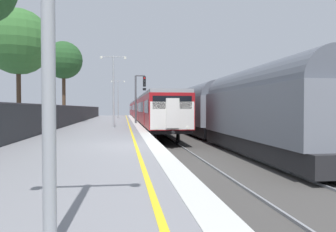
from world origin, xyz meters
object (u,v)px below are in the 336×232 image
freight_train_adjacent_track (199,108)px  platform_lamp_far (118,96)px  commuter_train_at_platform (143,110)px  platform_lamp_mid (113,85)px  background_tree_centre (17,43)px  signal_gantry (139,93)px  background_tree_left (64,61)px

freight_train_adjacent_track → platform_lamp_far: (-7.69, 17.75, 1.77)m
commuter_train_at_platform → platform_lamp_mid: size_ratio=11.41×
commuter_train_at_platform → background_tree_centre: bearing=-110.1°
commuter_train_at_platform → background_tree_centre: 29.53m
commuter_train_at_platform → background_tree_centre: background_tree_centre is taller
commuter_train_at_platform → signal_gantry: (-1.46, -18.72, 1.67)m
platform_lamp_mid → signal_gantry: bearing=71.2°
platform_lamp_far → background_tree_left: size_ratio=0.66×
commuter_train_at_platform → signal_gantry: size_ratio=13.44×
platform_lamp_mid → background_tree_centre: size_ratio=0.67×
freight_train_adjacent_track → signal_gantry: 6.08m
commuter_train_at_platform → background_tree_centre: (-10.02, -27.40, 4.60)m
background_tree_left → background_tree_centre: bearing=-95.4°
freight_train_adjacent_track → signal_gantry: (-5.47, 2.24, 1.46)m
signal_gantry → platform_lamp_mid: size_ratio=0.85×
background_tree_centre → signal_gantry: bearing=45.4°
freight_train_adjacent_track → background_tree_centre: 16.04m
signal_gantry → platform_lamp_far: 15.68m
commuter_train_at_platform → platform_lamp_mid: bearing=-98.3°
freight_train_adjacent_track → background_tree_left: (-12.95, 4.96, 4.79)m
freight_train_adjacent_track → signal_gantry: size_ratio=8.80×
commuter_train_at_platform → background_tree_left: size_ratio=7.59×
background_tree_centre → commuter_train_at_platform: bearing=69.9°
background_tree_left → background_tree_centre: size_ratio=1.01×
platform_lamp_mid → background_tree_left: bearing=119.6°
commuter_train_at_platform → platform_lamp_mid: 25.61m
platform_lamp_mid → background_tree_centre: 7.17m
freight_train_adjacent_track → platform_lamp_mid: (-7.69, -4.31, 1.78)m
commuter_train_at_platform → signal_gantry: bearing=-94.5°
platform_lamp_far → signal_gantry: bearing=-81.8°
background_tree_left → commuter_train_at_platform: bearing=60.8°
commuter_train_at_platform → platform_lamp_mid: platform_lamp_mid is taller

